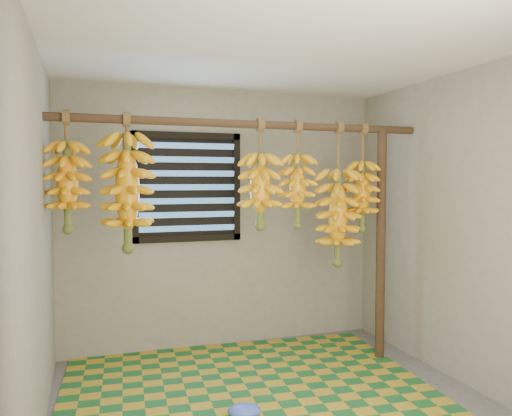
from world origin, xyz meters
name	(u,v)px	position (x,y,z in m)	size (l,w,h in m)	color
floor	(282,413)	(0.00, 0.00, -0.01)	(3.00, 3.00, 0.01)	#4D4D4D
ceiling	(283,50)	(0.00, 0.00, 2.40)	(3.00, 3.00, 0.01)	silver
wall_back	(224,219)	(0.00, 1.50, 1.20)	(3.00, 0.01, 2.40)	gray
wall_left	(34,244)	(-1.50, 0.00, 1.20)	(0.01, 3.00, 2.40)	gray
wall_right	(468,228)	(1.50, 0.00, 1.20)	(0.01, 3.00, 2.40)	gray
window	(187,187)	(-0.35, 1.48, 1.50)	(1.00, 0.04, 1.00)	black
hanging_pole	(250,124)	(0.00, 0.70, 2.00)	(0.06, 0.06, 3.00)	#48331E
support_post	(381,245)	(1.20, 0.70, 1.00)	(0.08, 0.08, 2.00)	#48331E
woven_mat	(248,390)	(-0.11, 0.40, 0.01)	(2.70, 2.16, 0.01)	#1A5928
plastic_bag	(244,411)	(-0.27, -0.01, 0.06)	(0.22, 0.16, 0.09)	blue
banana_bunch_a	(67,186)	(-1.35, 0.70, 1.52)	(0.30, 0.30, 0.86)	brown
banana_bunch_b	(127,192)	(-0.94, 0.70, 1.47)	(0.37, 0.37, 1.01)	brown
banana_bunch_c	(260,191)	(0.09, 0.70, 1.48)	(0.32, 0.32, 0.87)	brown
banana_bunch_d	(297,190)	(0.41, 0.70, 1.48)	(0.32, 0.32, 0.88)	brown
banana_bunch_e	(338,217)	(0.78, 0.70, 1.25)	(0.37, 0.37, 1.20)	brown
banana_bunch_f	(362,196)	(1.01, 0.70, 1.43)	(0.28, 0.28, 0.93)	brown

